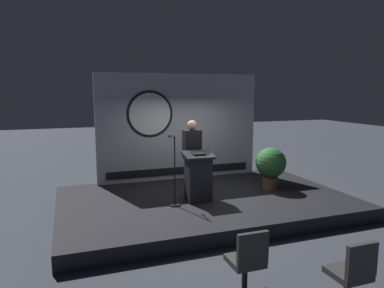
% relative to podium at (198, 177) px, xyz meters
% --- Properties ---
extents(ground_plane, '(40.00, 40.00, 0.00)m').
position_rel_podium_xyz_m(ground_plane, '(0.25, 0.24, -0.84)').
color(ground_plane, '#383D47').
extents(stage_platform, '(6.40, 4.00, 0.30)m').
position_rel_podium_xyz_m(stage_platform, '(0.25, 0.24, -0.69)').
color(stage_platform, black).
rests_on(stage_platform, ground).
extents(banner_display, '(4.46, 0.12, 2.84)m').
position_rel_podium_xyz_m(banner_display, '(0.22, 2.09, 0.88)').
color(banner_display, '#B2B7C1').
rests_on(banner_display, stage_platform).
extents(podium, '(0.64, 0.50, 1.10)m').
position_rel_podium_xyz_m(podium, '(0.00, 0.00, 0.00)').
color(podium, '#26262B').
rests_on(podium, stage_platform).
extents(speaker_person, '(0.40, 0.26, 1.73)m').
position_rel_podium_xyz_m(speaker_person, '(0.03, 0.48, 0.35)').
color(speaker_person, black).
rests_on(speaker_person, stage_platform).
extents(microphone_stand, '(0.24, 0.52, 1.48)m').
position_rel_podium_xyz_m(microphone_stand, '(-0.58, -0.10, -0.02)').
color(microphone_stand, black).
rests_on(microphone_stand, stage_platform).
extents(potted_plant, '(0.74, 0.74, 1.02)m').
position_rel_podium_xyz_m(potted_plant, '(2.02, 0.32, 0.07)').
color(potted_plant, brown).
rests_on(potted_plant, stage_platform).
extents(audience_chair_left, '(0.44, 0.45, 0.89)m').
position_rel_podium_xyz_m(audience_chair_left, '(-0.46, -3.10, -0.34)').
color(audience_chair_left, black).
rests_on(audience_chair_left, ground).
extents(audience_chair_right, '(0.44, 0.45, 0.89)m').
position_rel_podium_xyz_m(audience_chair_right, '(0.60, -3.83, -0.34)').
color(audience_chair_right, black).
rests_on(audience_chair_right, ground).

